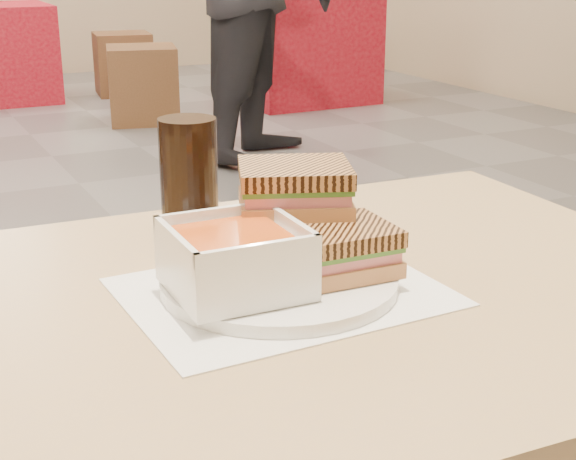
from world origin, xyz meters
name	(u,v)px	position (x,y,z in m)	size (l,w,h in m)	color
main_table	(198,406)	(-0.10, -2.00, 0.64)	(1.23, 0.75, 0.75)	#A07F59
tray_liner	(282,292)	(0.00, -2.00, 0.75)	(0.34, 0.27, 0.00)	white
plate	(279,282)	(0.00, -1.99, 0.76)	(0.26, 0.26, 0.01)	white
soup_bowl	(235,261)	(-0.06, -2.01, 0.80)	(0.14, 0.14, 0.07)	white
panini_lower	(338,249)	(0.06, -2.01, 0.79)	(0.12, 0.10, 0.05)	#A87443
panini_upper	(295,188)	(0.05, -1.94, 0.85)	(0.15, 0.14, 0.06)	#A87443
cola_glass	(189,180)	(-0.02, -1.79, 0.83)	(0.07, 0.07, 0.16)	black
bg_table_1	(297,44)	(2.53, 2.86, 0.41)	(0.95, 0.95, 0.82)	#AD2433
bg_chair_1l	(143,84)	(1.25, 2.57, 0.24)	(0.53, 0.53, 0.49)	brown
bg_chair_1r	(280,73)	(2.35, 2.77, 0.22)	(0.49, 0.49, 0.44)	brown
bg_chair_2r	(123,64)	(1.45, 3.69, 0.23)	(0.47, 0.47, 0.47)	brown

